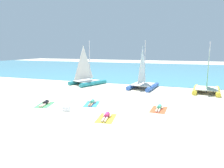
{
  "coord_description": "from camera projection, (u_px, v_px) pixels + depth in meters",
  "views": [
    {
      "loc": [
        6.25,
        -12.26,
        4.51
      ],
      "look_at": [
        0.0,
        5.64,
        1.2
      ],
      "focal_mm": 32.07,
      "sensor_mm": 36.0,
      "label": 1
    }
  ],
  "objects": [
    {
      "name": "ground_plane",
      "position": [
        124.0,
        88.0,
        23.51
      ],
      "size": [
        120.0,
        120.0,
        0.0
      ],
      "primitive_type": "plane",
      "color": "beige"
    },
    {
      "name": "ocean_water",
      "position": [
        152.0,
        70.0,
        44.46
      ],
      "size": [
        120.0,
        40.0,
        0.05
      ],
      "primitive_type": "cube",
      "color": "#4C9EB7",
      "rests_on": "ground"
    },
    {
      "name": "sailboat_teal",
      "position": [
        87.0,
        78.0,
        25.76
      ],
      "size": [
        4.19,
        5.02,
        5.59
      ],
      "rotation": [
        0.0,
        0.0,
        -0.4
      ],
      "color": "teal",
      "rests_on": "ground"
    },
    {
      "name": "sailboat_yellow",
      "position": [
        207.0,
        85.0,
        20.82
      ],
      "size": [
        3.05,
        4.33,
        5.3
      ],
      "rotation": [
        0.0,
        0.0,
        -0.12
      ],
      "color": "yellow",
      "rests_on": "ground"
    },
    {
      "name": "sailboat_blue",
      "position": [
        143.0,
        81.0,
        23.15
      ],
      "size": [
        3.2,
        4.54,
        5.54
      ],
      "rotation": [
        0.0,
        0.0,
        -0.12
      ],
      "color": "blue",
      "rests_on": "ground"
    },
    {
      "name": "towel_leftmost",
      "position": [
        45.0,
        105.0,
        16.43
      ],
      "size": [
        1.55,
        2.12,
        0.01
      ],
      "primitive_type": "cube",
      "rotation": [
        0.0,
        0.0,
        0.26
      ],
      "color": "#4CB266",
      "rests_on": "ground"
    },
    {
      "name": "sunbather_leftmost",
      "position": [
        45.0,
        103.0,
        16.48
      ],
      "size": [
        0.78,
        1.55,
        0.3
      ],
      "rotation": [
        0.0,
        0.0,
        0.26
      ],
      "color": "black",
      "rests_on": "towel_leftmost"
    },
    {
      "name": "towel_center_left",
      "position": [
        92.0,
        104.0,
        16.63
      ],
      "size": [
        1.51,
        2.1,
        0.01
      ],
      "primitive_type": "cube",
      "rotation": [
        0.0,
        0.0,
        0.24
      ],
      "color": "#338CD8",
      "rests_on": "ground"
    },
    {
      "name": "sunbather_center_left",
      "position": [
        92.0,
        102.0,
        16.68
      ],
      "size": [
        0.75,
        1.56,
        0.3
      ],
      "rotation": [
        0.0,
        0.0,
        0.24
      ],
      "color": "#3FB28C",
      "rests_on": "towel_center_left"
    },
    {
      "name": "towel_center_right",
      "position": [
        106.0,
        118.0,
        13.21
      ],
      "size": [
        1.36,
        2.04,
        0.01
      ],
      "primitive_type": "cube",
      "rotation": [
        0.0,
        0.0,
        0.14
      ],
      "color": "yellow",
      "rests_on": "ground"
    },
    {
      "name": "sunbather_center_right",
      "position": [
        106.0,
        116.0,
        13.26
      ],
      "size": [
        0.63,
        1.57,
        0.3
      ],
      "rotation": [
        0.0,
        0.0,
        0.14
      ],
      "color": "#D83372",
      "rests_on": "towel_center_right"
    },
    {
      "name": "towel_rightmost",
      "position": [
        159.0,
        110.0,
        15.08
      ],
      "size": [
        1.18,
        1.94,
        0.01
      ],
      "primitive_type": "cube",
      "rotation": [
        0.0,
        0.0,
        -0.04
      ],
      "color": "#EA5933",
      "rests_on": "ground"
    },
    {
      "name": "sunbather_rightmost",
      "position": [
        159.0,
        108.0,
        15.12
      ],
      "size": [
        0.56,
        1.56,
        0.3
      ],
      "rotation": [
        0.0,
        0.0,
        -0.04
      ],
      "color": "#3FB28C",
      "rests_on": "towel_rightmost"
    },
    {
      "name": "cooler_box",
      "position": [
        66.0,
        109.0,
        14.76
      ],
      "size": [
        0.5,
        0.36,
        0.36
      ],
      "primitive_type": "cube",
      "color": "white",
      "rests_on": "ground"
    }
  ]
}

